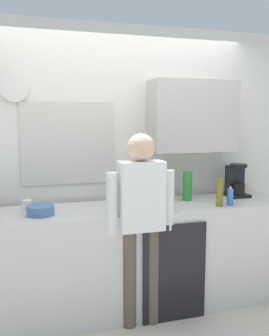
% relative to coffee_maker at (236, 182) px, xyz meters
% --- Properties ---
extents(ground_plane, '(8.00, 8.00, 0.00)m').
position_rel_coffee_maker_xyz_m(ground_plane, '(-1.14, -0.44, -1.09)').
color(ground_plane, beige).
extents(kitchen_counter, '(2.98, 0.64, 0.94)m').
position_rel_coffee_maker_xyz_m(kitchen_counter, '(-1.14, -0.14, -0.62)').
color(kitchen_counter, beige).
rests_on(kitchen_counter, ground_plane).
extents(dishwasher_panel, '(0.56, 0.02, 0.85)m').
position_rel_coffee_maker_xyz_m(dishwasher_panel, '(-0.86, -0.47, -0.66)').
color(dishwasher_panel, black).
rests_on(dishwasher_panel, ground_plane).
extents(back_wall_assembly, '(4.58, 0.42, 2.60)m').
position_rel_coffee_maker_xyz_m(back_wall_assembly, '(-1.07, 0.26, 0.28)').
color(back_wall_assembly, silver).
rests_on(back_wall_assembly, ground_plane).
extents(coffee_maker, '(0.20, 0.20, 0.33)m').
position_rel_coffee_maker_xyz_m(coffee_maker, '(0.00, 0.00, 0.00)').
color(coffee_maker, black).
rests_on(coffee_maker, kitchen_counter).
extents(bottle_olive_oil, '(0.06, 0.06, 0.25)m').
position_rel_coffee_maker_xyz_m(bottle_olive_oil, '(-0.38, -0.34, -0.02)').
color(bottle_olive_oil, olive).
rests_on(bottle_olive_oil, kitchen_counter).
extents(bottle_dark_sauce, '(0.06, 0.06, 0.18)m').
position_rel_coffee_maker_xyz_m(bottle_dark_sauce, '(-1.08, -0.25, -0.06)').
color(bottle_dark_sauce, black).
rests_on(bottle_dark_sauce, kitchen_counter).
extents(bottle_amber_beer, '(0.06, 0.06, 0.23)m').
position_rel_coffee_maker_xyz_m(bottle_amber_beer, '(-0.75, -0.02, -0.03)').
color(bottle_amber_beer, brown).
rests_on(bottle_amber_beer, kitchen_counter).
extents(bottle_clear_soda, '(0.09, 0.09, 0.28)m').
position_rel_coffee_maker_xyz_m(bottle_clear_soda, '(-0.56, -0.04, -0.01)').
color(bottle_clear_soda, '#2D8C33').
rests_on(bottle_clear_soda, kitchen_counter).
extents(cup_white_mug, '(0.08, 0.08, 0.10)m').
position_rel_coffee_maker_xyz_m(cup_white_mug, '(-2.03, -0.04, -0.10)').
color(cup_white_mug, white).
rests_on(cup_white_mug, kitchen_counter).
extents(cup_blue_mug, '(0.08, 0.08, 0.10)m').
position_rel_coffee_maker_xyz_m(cup_blue_mug, '(-1.16, 0.09, -0.10)').
color(cup_blue_mug, '#3351B2').
rests_on(cup_blue_mug, kitchen_counter).
extents(mixing_bowl, '(0.22, 0.22, 0.08)m').
position_rel_coffee_maker_xyz_m(mixing_bowl, '(-1.93, -0.21, -0.11)').
color(mixing_bowl, '#4C72A5').
rests_on(mixing_bowl, kitchen_counter).
extents(dish_soap, '(0.06, 0.06, 0.18)m').
position_rel_coffee_maker_xyz_m(dish_soap, '(-0.27, -0.34, -0.07)').
color(dish_soap, blue).
rests_on(dish_soap, kitchen_counter).
extents(person_at_sink, '(0.57, 0.22, 1.60)m').
position_rel_coffee_maker_xyz_m(person_at_sink, '(-1.14, -0.44, -0.14)').
color(person_at_sink, brown).
rests_on(person_at_sink, ground_plane).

